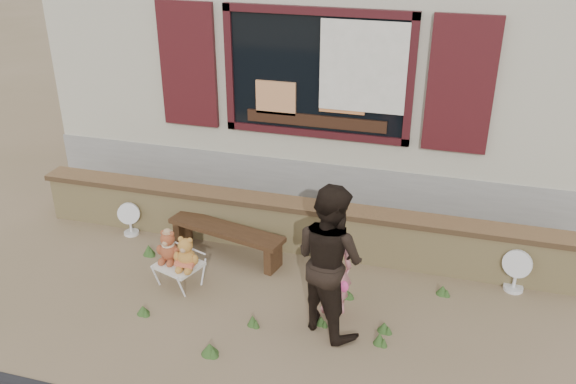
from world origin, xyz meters
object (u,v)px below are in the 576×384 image
(teddy_bear_right, at_px, (186,252))
(child, at_px, (334,268))
(teddy_bear_left, at_px, (169,245))
(folding_chair, at_px, (179,266))
(adult, at_px, (330,259))
(bench, at_px, (226,235))

(teddy_bear_right, relative_size, child, 0.37)
(teddy_bear_left, distance_m, child, 1.95)
(folding_chair, height_order, adult, adult)
(bench, bearing_deg, folding_chair, -98.01)
(folding_chair, bearing_deg, adult, 10.68)
(teddy_bear_right, height_order, child, child)
(bench, xyz_separation_m, teddy_bear_left, (-0.42, -0.72, 0.20))
(bench, height_order, adult, adult)
(bench, height_order, child, child)
(bench, distance_m, teddy_bear_left, 0.86)
(folding_chair, bearing_deg, teddy_bear_right, -0.00)
(child, bearing_deg, bench, -42.94)
(bench, bearing_deg, adult, -20.76)
(child, xyz_separation_m, adult, (0.01, -0.26, 0.28))
(child, relative_size, adult, 0.67)
(folding_chair, distance_m, teddy_bear_right, 0.27)
(folding_chair, height_order, teddy_bear_left, teddy_bear_left)
(folding_chair, distance_m, child, 1.84)
(folding_chair, xyz_separation_m, child, (1.82, 0.01, 0.29))
(teddy_bear_left, bearing_deg, teddy_bear_right, 0.00)
(child, bearing_deg, teddy_bear_left, -17.76)
(folding_chair, distance_m, teddy_bear_left, 0.27)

